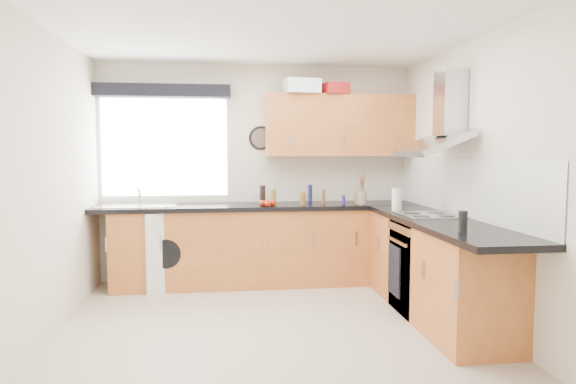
{
  "coord_description": "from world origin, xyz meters",
  "views": [
    {
      "loc": [
        -0.4,
        -4.22,
        1.52
      ],
      "look_at": [
        0.25,
        0.85,
        1.1
      ],
      "focal_mm": 32.0,
      "sensor_mm": 36.0,
      "label": 1
    }
  ],
  "objects": [
    {
      "name": "ground_plane",
      "position": [
        0.0,
        0.0,
        0.0
      ],
      "size": [
        3.6,
        3.6,
        0.0
      ],
      "primitive_type": "plane",
      "color": "beige"
    },
    {
      "name": "ceiling",
      "position": [
        0.0,
        0.0,
        2.5
      ],
      "size": [
        3.6,
        3.6,
        0.02
      ],
      "primitive_type": "cube",
      "color": "white",
      "rests_on": "wall_back"
    },
    {
      "name": "wall_back",
      "position": [
        0.0,
        1.8,
        1.25
      ],
      "size": [
        3.6,
        0.02,
        2.5
      ],
      "primitive_type": "cube",
      "color": "silver",
      "rests_on": "ground_plane"
    },
    {
      "name": "wall_front",
      "position": [
        0.0,
        -1.8,
        1.25
      ],
      "size": [
        3.6,
        0.02,
        2.5
      ],
      "primitive_type": "cube",
      "color": "silver",
      "rests_on": "ground_plane"
    },
    {
      "name": "wall_left",
      "position": [
        -1.8,
        0.0,
        1.25
      ],
      "size": [
        0.02,
        3.6,
        2.5
      ],
      "primitive_type": "cube",
      "color": "silver",
      "rests_on": "ground_plane"
    },
    {
      "name": "wall_right",
      "position": [
        1.8,
        0.0,
        1.25
      ],
      "size": [
        0.02,
        3.6,
        2.5
      ],
      "primitive_type": "cube",
      "color": "silver",
      "rests_on": "ground_plane"
    },
    {
      "name": "window",
      "position": [
        -1.05,
        1.79,
        1.55
      ],
      "size": [
        1.4,
        0.02,
        1.1
      ],
      "primitive_type": "cube",
      "color": "white",
      "rests_on": "wall_back"
    },
    {
      "name": "window_blind",
      "position": [
        -1.05,
        1.7,
        2.18
      ],
      "size": [
        1.5,
        0.18,
        0.14
      ],
      "primitive_type": "cube",
      "color": "black",
      "rests_on": "wall_back"
    },
    {
      "name": "splashback",
      "position": [
        1.79,
        0.3,
        1.18
      ],
      "size": [
        0.01,
        3.0,
        0.54
      ],
      "primitive_type": "cube",
      "color": "white",
      "rests_on": "wall_right"
    },
    {
      "name": "base_cab_back",
      "position": [
        -0.1,
        1.51,
        0.43
      ],
      "size": [
        3.0,
        0.58,
        0.86
      ],
      "primitive_type": "cube",
      "color": "#A75B28",
      "rests_on": "ground_plane"
    },
    {
      "name": "base_cab_corner",
      "position": [
        1.5,
        1.5,
        0.43
      ],
      "size": [
        0.6,
        0.6,
        0.86
      ],
      "primitive_type": "cube",
      "color": "#A75B28",
      "rests_on": "ground_plane"
    },
    {
      "name": "base_cab_right",
      "position": [
        1.51,
        0.15,
        0.43
      ],
      "size": [
        0.58,
        2.1,
        0.86
      ],
      "primitive_type": "cube",
      "color": "#A75B28",
      "rests_on": "ground_plane"
    },
    {
      "name": "worktop_back",
      "position": [
        0.0,
        1.5,
        0.89
      ],
      "size": [
        3.6,
        0.62,
        0.05
      ],
      "primitive_type": "cube",
      "color": "black",
      "rests_on": "base_cab_back"
    },
    {
      "name": "worktop_right",
      "position": [
        1.5,
        0.0,
        0.89
      ],
      "size": [
        0.62,
        2.42,
        0.05
      ],
      "primitive_type": "cube",
      "color": "black",
      "rests_on": "base_cab_right"
    },
    {
      "name": "sink",
      "position": [
        -1.33,
        1.5,
        0.95
      ],
      "size": [
        0.84,
        0.46,
        0.1
      ],
      "primitive_type": null,
      "color": "#ACB0B5",
      "rests_on": "worktop_back"
    },
    {
      "name": "oven",
      "position": [
        1.5,
        0.3,
        0.42
      ],
      "size": [
        0.56,
        0.58,
        0.85
      ],
      "primitive_type": "cube",
      "color": "black",
      "rests_on": "ground_plane"
    },
    {
      "name": "hob_plate",
      "position": [
        1.5,
        0.3,
        0.92
      ],
      "size": [
        0.52,
        0.52,
        0.01
      ],
      "primitive_type": "cube",
      "color": "#ACB0B5",
      "rests_on": "worktop_right"
    },
    {
      "name": "extractor_hood",
      "position": [
        1.6,
        0.3,
        1.77
      ],
      "size": [
        0.52,
        0.78,
        0.66
      ],
      "primitive_type": null,
      "color": "#ACB0B5",
      "rests_on": "wall_right"
    },
    {
      "name": "upper_cabinets",
      "position": [
        0.95,
        1.62,
        1.8
      ],
      "size": [
        1.7,
        0.35,
        0.7
      ],
      "primitive_type": "cube",
      "color": "#A75B28",
      "rests_on": "wall_back"
    },
    {
      "name": "washing_machine",
      "position": [
        -1.0,
        1.52,
        0.43
      ],
      "size": [
        0.73,
        0.71,
        0.85
      ],
      "primitive_type": "cube",
      "rotation": [
        0.0,
        0.0,
        0.31
      ],
      "color": "white",
      "rests_on": "ground_plane"
    },
    {
      "name": "wall_clock",
      "position": [
        0.05,
        1.78,
        1.66
      ],
      "size": [
        0.28,
        0.04,
        0.28
      ],
      "primitive_type": "cylinder",
      "rotation": [
        1.57,
        0.0,
        0.0
      ],
      "color": "black",
      "rests_on": "wall_back"
    },
    {
      "name": "casserole",
      "position": [
        0.49,
        1.52,
        2.23
      ],
      "size": [
        0.4,
        0.31,
        0.16
      ],
      "primitive_type": "cube",
      "rotation": [
        0.0,
        0.0,
        0.11
      ],
      "color": "white",
      "rests_on": "upper_cabinets"
    },
    {
      "name": "storage_box",
      "position": [
        0.88,
        1.52,
        2.21
      ],
      "size": [
        0.3,
        0.27,
        0.12
      ],
      "primitive_type": "cube",
      "rotation": [
        0.0,
        0.0,
        0.19
      ],
      "color": "maroon",
      "rests_on": "upper_cabinets"
    },
    {
      "name": "utensil_pot",
      "position": [
        1.15,
        1.35,
        0.98
      ],
      "size": [
        0.13,
        0.13,
        0.15
      ],
      "primitive_type": "cylinder",
      "rotation": [
        0.0,
        0.0,
        -0.31
      ],
      "color": "gray",
      "rests_on": "worktop_back"
    },
    {
      "name": "kitchen_roll",
      "position": [
        1.35,
        0.76,
        1.02
      ],
      "size": [
        0.1,
        0.1,
        0.22
      ],
      "primitive_type": "cylinder",
      "rotation": [
        0.0,
        0.0,
        -0.02
      ],
      "color": "white",
      "rests_on": "worktop_right"
    },
    {
      "name": "tomato_cluster",
      "position": [
        0.08,
        1.3,
        0.94
      ],
      "size": [
        0.17,
        0.17,
        0.07
      ],
      "primitive_type": null,
      "rotation": [
        0.0,
        0.0,
        -0.13
      ],
      "color": "#A81D08",
      "rests_on": "worktop_back"
    },
    {
      "name": "jar_0",
      "position": [
        0.48,
        1.37,
        0.98
      ],
      "size": [
        0.06,
        0.06,
        0.14
      ],
      "primitive_type": "cylinder",
      "color": "brown",
      "rests_on": "worktop_back"
    },
    {
      "name": "jar_1",
      "position": [
        0.94,
        1.36,
        0.96
      ],
      "size": [
        0.04,
        0.04,
        0.1
      ],
      "primitive_type": "cylinder",
      "color": "navy",
      "rests_on": "worktop_back"
    },
    {
      "name": "jar_2",
      "position": [
        0.05,
        1.61,
        1.01
      ],
      "size": [
        0.07,
        0.07,
        0.2
      ],
      "primitive_type": "cylinder",
      "color": "black",
      "rests_on": "worktop_back"
    },
    {
      "name": "jar_3",
      "position": [
        0.15,
        1.4,
        1.0
      ],
      "size": [
        0.07,
        0.07,
        0.17
      ],
      "primitive_type": "cylinder",
      "color": "brown",
      "rests_on": "worktop_back"
    },
    {
      "name": "jar_4",
      "position": [
        1.13,
        1.38,
        0.97
      ],
      "size": [
        0.05,
        0.05,
        0.13
      ],
      "primitive_type": "cylinder",
      "color": "#BDB2A1",
      "rests_on": "worktop_back"
    },
    {
      "name": "jar_5",
      "position": [
        1.09,
        1.38,
        0.98
      ],
      "size": [
        0.04,
        0.04,
        0.14
      ],
      "primitive_type": "cylinder",
      "color": "brown",
      "rests_on": "worktop_back"
    },
    {
      "name": "jar_6",
      "position": [
        0.62,
        1.67,
        1.01
      ],
      "size": [
        0.05,
        0.05,
        0.2
      ],
      "primitive_type": "cylinder",
      "color": "#151C4A",
      "rests_on": "worktop_back"
    },
    {
      "name": "jar_7",
      "position": [
        0.73,
        1.47,
        0.99
      ],
      "size": [
        0.04,
        0.04,
        0.17
      ],
      "primitive_type": "cylinder",
      "color": "brown",
      "rests_on": "worktop_back"
    },
    {
      "name": "bottle_0",
      "position": [
        1.38,
        -0.63,
        0.99
      ],
      "size": [
        0.07,
        0.07,
        0.16
      ],
      "primitive_type": "cylinder",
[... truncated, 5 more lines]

